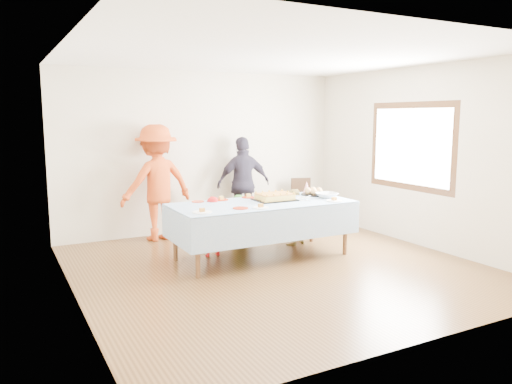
# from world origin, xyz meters

# --- Properties ---
(ground) EXTENTS (5.00, 5.00, 0.00)m
(ground) POSITION_xyz_m (0.00, 0.00, 0.00)
(ground) COLOR #482C14
(ground) RESTS_ON ground
(room_walls) EXTENTS (5.04, 5.04, 2.72)m
(room_walls) POSITION_xyz_m (0.05, 0.00, 1.77)
(room_walls) COLOR beige
(room_walls) RESTS_ON ground
(party_table) EXTENTS (2.50, 1.10, 0.78)m
(party_table) POSITION_xyz_m (0.05, 0.50, 0.72)
(party_table) COLOR brown
(party_table) RESTS_ON ground
(birthday_cake) EXTENTS (0.56, 0.43, 0.10)m
(birthday_cake) POSITION_xyz_m (0.29, 0.57, 0.83)
(birthday_cake) COLOR black
(birthday_cake) RESTS_ON party_table
(rolls_tray) EXTENTS (0.37, 0.37, 0.11)m
(rolls_tray) POSITION_xyz_m (1.05, 0.71, 0.83)
(rolls_tray) COLOR black
(rolls_tray) RESTS_ON party_table
(punch_bowl) EXTENTS (0.30, 0.30, 0.07)m
(punch_bowl) POSITION_xyz_m (1.07, 0.41, 0.82)
(punch_bowl) COLOR silver
(punch_bowl) RESTS_ON party_table
(party_hat) EXTENTS (0.11, 0.11, 0.18)m
(party_hat) POSITION_xyz_m (1.07, 0.94, 0.87)
(party_hat) COLOR white
(party_hat) RESTS_ON party_table
(fork_pile) EXTENTS (0.24, 0.18, 0.07)m
(fork_pile) POSITION_xyz_m (0.66, 0.37, 0.81)
(fork_pile) COLOR white
(fork_pile) RESTS_ON party_table
(plate_red_far_a) EXTENTS (0.17, 0.17, 0.01)m
(plate_red_far_a) POSITION_xyz_m (-0.72, 0.95, 0.79)
(plate_red_far_a) COLOR #B9280D
(plate_red_far_a) RESTS_ON party_table
(plate_red_far_b) EXTENTS (0.20, 0.20, 0.01)m
(plate_red_far_b) POSITION_xyz_m (-0.37, 0.94, 0.79)
(plate_red_far_b) COLOR #B9280D
(plate_red_far_b) RESTS_ON party_table
(plate_red_far_c) EXTENTS (0.19, 0.19, 0.01)m
(plate_red_far_c) POSITION_xyz_m (0.07, 0.95, 0.79)
(plate_red_far_c) COLOR #B9280D
(plate_red_far_c) RESTS_ON party_table
(plate_red_far_d) EXTENTS (0.16, 0.16, 0.01)m
(plate_red_far_d) POSITION_xyz_m (0.62, 0.89, 0.79)
(plate_red_far_d) COLOR #B9280D
(plate_red_far_d) RESTS_ON party_table
(plate_red_near) EXTENTS (0.20, 0.20, 0.01)m
(plate_red_near) POSITION_xyz_m (-0.42, 0.22, 0.79)
(plate_red_near) COLOR #B9280D
(plate_red_near) RESTS_ON party_table
(plate_white_left) EXTENTS (0.24, 0.24, 0.01)m
(plate_white_left) POSITION_xyz_m (-0.96, 0.20, 0.79)
(plate_white_left) COLOR white
(plate_white_left) RESTS_ON party_table
(plate_white_mid) EXTENTS (0.21, 0.21, 0.01)m
(plate_white_mid) POSITION_xyz_m (-0.17, 0.13, 0.79)
(plate_white_mid) COLOR white
(plate_white_mid) RESTS_ON party_table
(plate_white_right) EXTENTS (0.22, 0.22, 0.01)m
(plate_white_right) POSITION_xyz_m (0.99, 0.12, 0.79)
(plate_white_right) COLOR white
(plate_white_right) RESTS_ON party_table
(dining_chair) EXTENTS (0.45, 0.45, 0.84)m
(dining_chair) POSITION_xyz_m (1.73, 2.07, 0.47)
(dining_chair) COLOR black
(dining_chair) RESTS_ON ground
(toddler_left) EXTENTS (0.33, 0.23, 0.85)m
(toddler_left) POSITION_xyz_m (-0.54, 0.90, 0.43)
(toddler_left) COLOR red
(toddler_left) RESTS_ON ground
(toddler_mid) EXTENTS (0.43, 0.32, 0.80)m
(toddler_mid) POSITION_xyz_m (0.02, 1.16, 0.40)
(toddler_mid) COLOR #387C29
(toddler_mid) RESTS_ON ground
(toddler_right) EXTENTS (0.49, 0.42, 0.86)m
(toddler_right) POSITION_xyz_m (0.80, 0.90, 0.43)
(toddler_right) COLOR tan
(toddler_right) RESTS_ON ground
(adult_left) EXTENTS (1.28, 0.86, 1.83)m
(adult_left) POSITION_xyz_m (-0.92, 2.20, 0.92)
(adult_left) COLOR #C54618
(adult_left) RESTS_ON ground
(adult_right) EXTENTS (0.98, 0.49, 1.61)m
(adult_right) POSITION_xyz_m (0.61, 2.20, 0.81)
(adult_right) COLOR #2E2939
(adult_right) RESTS_ON ground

